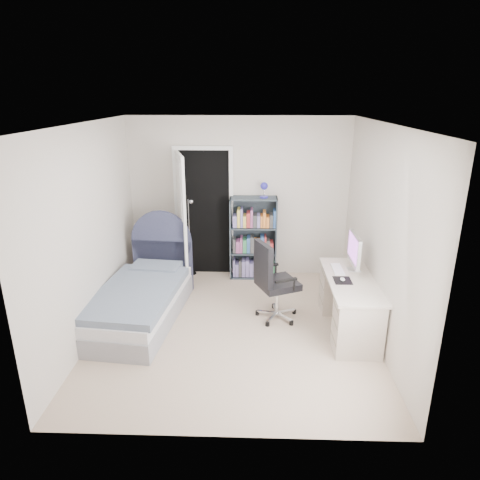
{
  "coord_description": "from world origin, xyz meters",
  "views": [
    {
      "loc": [
        0.24,
        -4.73,
        2.81
      ],
      "look_at": [
        0.07,
        0.31,
        1.07
      ],
      "focal_mm": 32.0,
      "sensor_mm": 36.0,
      "label": 1
    }
  ],
  "objects_px": {
    "bed": "(142,298)",
    "desk": "(349,302)",
    "nightstand": "(170,253)",
    "floor_lamp": "(191,245)",
    "office_chair": "(272,278)",
    "bookcase": "(254,242)"
  },
  "relations": [
    {
      "from": "bed",
      "to": "desk",
      "type": "relative_size",
      "value": 1.46
    },
    {
      "from": "bookcase",
      "to": "office_chair",
      "type": "bearing_deg",
      "value": -80.28
    },
    {
      "from": "bed",
      "to": "floor_lamp",
      "type": "height_order",
      "value": "floor_lamp"
    },
    {
      "from": "nightstand",
      "to": "bookcase",
      "type": "xyz_separation_m",
      "value": [
        1.33,
        0.05,
        0.17
      ]
    },
    {
      "from": "floor_lamp",
      "to": "desk",
      "type": "bearing_deg",
      "value": -36.62
    },
    {
      "from": "nightstand",
      "to": "office_chair",
      "type": "relative_size",
      "value": 0.59
    },
    {
      "from": "bookcase",
      "to": "desk",
      "type": "height_order",
      "value": "bookcase"
    },
    {
      "from": "bed",
      "to": "nightstand",
      "type": "distance_m",
      "value": 1.33
    },
    {
      "from": "bed",
      "to": "desk",
      "type": "bearing_deg",
      "value": -5.0
    },
    {
      "from": "desk",
      "to": "bookcase",
      "type": "bearing_deg",
      "value": 126.42
    },
    {
      "from": "bed",
      "to": "desk",
      "type": "distance_m",
      "value": 2.65
    },
    {
      "from": "office_chair",
      "to": "bookcase",
      "type": "bearing_deg",
      "value": 99.72
    },
    {
      "from": "nightstand",
      "to": "bookcase",
      "type": "bearing_deg",
      "value": 2.33
    },
    {
      "from": "nightstand",
      "to": "bed",
      "type": "bearing_deg",
      "value": -95.48
    },
    {
      "from": "nightstand",
      "to": "floor_lamp",
      "type": "distance_m",
      "value": 0.35
    },
    {
      "from": "bed",
      "to": "floor_lamp",
      "type": "bearing_deg",
      "value": 72.17
    },
    {
      "from": "bookcase",
      "to": "floor_lamp",
      "type": "bearing_deg",
      "value": 178.6
    },
    {
      "from": "bed",
      "to": "office_chair",
      "type": "height_order",
      "value": "bed"
    },
    {
      "from": "floor_lamp",
      "to": "office_chair",
      "type": "distance_m",
      "value": 1.87
    },
    {
      "from": "floor_lamp",
      "to": "desk",
      "type": "height_order",
      "value": "floor_lamp"
    },
    {
      "from": "nightstand",
      "to": "floor_lamp",
      "type": "bearing_deg",
      "value": 13.7
    },
    {
      "from": "bed",
      "to": "office_chair",
      "type": "xyz_separation_m",
      "value": [
        1.69,
        -0.0,
        0.31
      ]
    }
  ]
}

